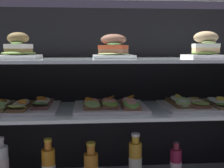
% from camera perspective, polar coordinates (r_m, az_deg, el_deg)
% --- Properties ---
extents(case_frame, '(1.44, 0.44, 0.91)m').
position_cam_1_polar(case_frame, '(1.51, -0.46, -0.83)').
color(case_frame, gray).
rests_on(case_frame, ground).
extents(riser_lower_tier, '(1.38, 0.39, 0.36)m').
position_cam_1_polar(riser_lower_tier, '(1.43, 0.00, -12.48)').
color(riser_lower_tier, silver).
rests_on(riser_lower_tier, case_base_deck).
extents(shelf_lower_glass, '(1.40, 0.40, 0.01)m').
position_cam_1_polar(shelf_lower_glass, '(1.38, 0.00, -5.20)').
color(shelf_lower_glass, silver).
rests_on(shelf_lower_glass, riser_lower_tier).
extents(riser_upper_tier, '(1.38, 0.39, 0.22)m').
position_cam_1_polar(riser_upper_tier, '(1.36, 0.00, -0.30)').
color(riser_upper_tier, silver).
rests_on(riser_upper_tier, shelf_lower_glass).
extents(shelf_upper_glass, '(1.40, 0.40, 0.01)m').
position_cam_1_polar(shelf_upper_glass, '(1.35, 0.00, 4.71)').
color(shelf_upper_glass, silver).
rests_on(shelf_upper_glass, riser_upper_tier).
extents(plated_roll_sandwich_far_right, '(0.18, 0.18, 0.12)m').
position_cam_1_polar(plated_roll_sandwich_far_right, '(1.37, -17.78, 6.39)').
color(plated_roll_sandwich_far_right, white).
rests_on(plated_roll_sandwich_far_right, shelf_upper_glass).
extents(plated_roll_sandwich_far_left, '(0.19, 0.19, 0.11)m').
position_cam_1_polar(plated_roll_sandwich_far_left, '(1.35, 0.27, 6.81)').
color(plated_roll_sandwich_far_left, white).
rests_on(plated_roll_sandwich_far_left, shelf_upper_glass).
extents(plated_roll_sandwich_center, '(0.18, 0.18, 0.12)m').
position_cam_1_polar(plated_roll_sandwich_center, '(1.41, 17.77, 6.68)').
color(plated_roll_sandwich_center, white).
rests_on(plated_roll_sandwich_center, shelf_upper_glass).
extents(open_sandwich_tray_right_of_center, '(0.34, 0.30, 0.06)m').
position_cam_1_polar(open_sandwich_tray_right_of_center, '(1.42, -17.21, -4.09)').
color(open_sandwich_tray_right_of_center, white).
rests_on(open_sandwich_tray_right_of_center, shelf_lower_glass).
extents(open_sandwich_tray_near_left_corner, '(0.34, 0.30, 0.06)m').
position_cam_1_polar(open_sandwich_tray_near_left_corner, '(1.38, -0.22, -4.06)').
color(open_sandwich_tray_near_left_corner, white).
rests_on(open_sandwich_tray_near_left_corner, shelf_lower_glass).
extents(open_sandwich_tray_far_right, '(0.34, 0.30, 0.06)m').
position_cam_1_polar(open_sandwich_tray_far_right, '(1.47, 16.45, -3.70)').
color(open_sandwich_tray_far_right, white).
rests_on(open_sandwich_tray_far_right, shelf_lower_glass).
extents(juice_bottle_front_second, '(0.07, 0.07, 0.24)m').
position_cam_1_polar(juice_bottle_front_second, '(1.53, -20.79, -14.62)').
color(juice_bottle_front_second, white).
rests_on(juice_bottle_front_second, case_base_deck).
extents(juice_bottle_front_middle, '(0.07, 0.07, 0.23)m').
position_cam_1_polar(juice_bottle_front_middle, '(1.48, -12.26, -15.46)').
color(juice_bottle_front_middle, orange).
rests_on(juice_bottle_front_middle, case_base_deck).
extents(juice_bottle_front_fourth, '(0.07, 0.07, 0.21)m').
position_cam_1_polar(juice_bottle_front_fourth, '(1.48, -4.11, -15.86)').
color(juice_bottle_front_fourth, orange).
rests_on(juice_bottle_front_fourth, case_base_deck).
extents(juice_bottle_back_left, '(0.06, 0.06, 0.24)m').
position_cam_1_polar(juice_bottle_back_left, '(1.49, 4.56, -14.71)').
color(juice_bottle_back_left, gold).
rests_on(juice_bottle_back_left, case_base_deck).
extents(juice_bottle_near_post, '(0.06, 0.06, 0.20)m').
position_cam_1_polar(juice_bottle_near_post, '(1.54, 12.31, -15.03)').
color(juice_bottle_near_post, '#9A1E43').
rests_on(juice_bottle_near_post, case_base_deck).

